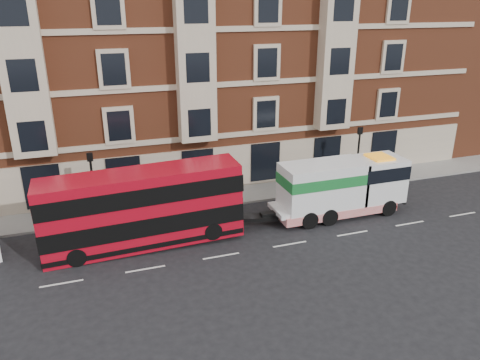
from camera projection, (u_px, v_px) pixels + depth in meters
name	position (u px, v px, depth m)	size (l,w,h in m)	color
ground	(221.00, 256.00, 24.85)	(120.00, 120.00, 0.00)	black
sidewalk	(189.00, 201.00, 31.44)	(90.00, 3.00, 0.15)	slate
victorian_terrace	(168.00, 38.00, 34.62)	(45.00, 12.00, 20.40)	brown
lamp_post_west	(93.00, 182.00, 27.55)	(0.35, 0.15, 4.35)	black
lamp_post_east	(358.00, 152.00, 32.98)	(0.35, 0.15, 4.35)	black
double_decker_bus	(143.00, 207.00, 25.17)	(10.67, 2.45, 4.32)	#AB091A
tow_truck	(339.00, 187.00, 28.94)	(8.54, 2.53, 3.56)	silver
pedestrian	(85.00, 206.00, 28.73)	(0.54, 0.36, 1.49)	#1C2B39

